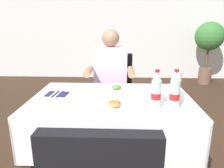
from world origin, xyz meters
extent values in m
cube|color=silver|center=(0.00, 3.80, 1.39)|extent=(11.00, 0.12, 2.78)
cube|color=white|center=(-0.04, 0.07, 0.74)|extent=(1.24, 0.81, 0.02)
cube|color=white|center=(-0.04, -0.33, 0.57)|extent=(1.24, 0.02, 0.32)
cube|color=white|center=(-0.04, 0.47, 0.57)|extent=(1.24, 0.02, 0.32)
cube|color=white|center=(-0.65, 0.07, 0.57)|extent=(0.02, 0.81, 0.32)
cube|color=white|center=(0.57, 0.07, 0.57)|extent=(0.02, 0.81, 0.32)
cube|color=#472D1E|center=(-0.60, -0.28, 0.37)|extent=(0.07, 0.07, 0.73)
cube|color=#472D1E|center=(-0.60, 0.41, 0.37)|extent=(0.07, 0.07, 0.73)
cube|color=#472D1E|center=(0.52, 0.41, 0.37)|extent=(0.07, 0.07, 0.73)
cube|color=black|center=(-0.04, 0.77, 0.49)|extent=(0.44, 0.44, 0.08)
cube|color=black|center=(-0.04, 1.02, 0.75)|extent=(0.42, 0.06, 0.44)
cube|color=black|center=(-0.21, 0.60, 0.23)|extent=(0.04, 0.04, 0.45)
cube|color=black|center=(0.13, 0.60, 0.23)|extent=(0.04, 0.04, 0.45)
cube|color=black|center=(-0.21, 0.94, 0.23)|extent=(0.04, 0.04, 0.45)
cube|color=black|center=(0.13, 0.94, 0.23)|extent=(0.04, 0.04, 0.45)
cylinder|color=#282D42|center=(-0.16, 0.57, 0.23)|extent=(0.10, 0.10, 0.45)
cylinder|color=#282D42|center=(0.00, 0.57, 0.23)|extent=(0.10, 0.10, 0.45)
cube|color=#282D42|center=(-0.08, 0.73, 0.51)|extent=(0.34, 0.36, 0.12)
cube|color=silver|center=(-0.08, 0.81, 0.82)|extent=(0.36, 0.20, 0.50)
sphere|color=#997051|center=(-0.08, 0.81, 1.17)|extent=(0.19, 0.19, 0.19)
cylinder|color=#997051|center=(-0.30, 0.58, 0.85)|extent=(0.07, 0.26, 0.07)
cylinder|color=#997051|center=(0.13, 0.58, 0.85)|extent=(0.07, 0.26, 0.07)
cube|color=white|center=(0.00, -0.15, 0.76)|extent=(0.24, 0.24, 0.01)
ellipsoid|color=#99602D|center=(-0.01, -0.11, 0.78)|extent=(0.09, 0.09, 0.03)
ellipsoid|color=#B77A38|center=(-0.01, -0.16, 0.78)|extent=(0.10, 0.09, 0.03)
cube|color=white|center=(0.00, 0.22, 0.76)|extent=(0.24, 0.24, 0.01)
ellipsoid|color=#B77A38|center=(0.01, 0.27, 0.78)|extent=(0.06, 0.05, 0.03)
ellipsoid|color=#4C8E38|center=(-0.01, 0.25, 0.79)|extent=(0.11, 0.11, 0.04)
cylinder|color=white|center=(0.43, 0.00, 0.76)|extent=(0.07, 0.07, 0.01)
cylinder|color=white|center=(0.43, 0.00, 0.77)|extent=(0.02, 0.02, 0.03)
cylinder|color=white|center=(0.43, 0.00, 0.89)|extent=(0.07, 0.07, 0.19)
cylinder|color=black|center=(0.43, 0.00, 0.86)|extent=(0.06, 0.06, 0.14)
cylinder|color=silver|center=(0.39, -0.16, 0.85)|extent=(0.07, 0.07, 0.20)
cylinder|color=red|center=(0.39, -0.16, 0.84)|extent=(0.07, 0.07, 0.04)
cone|color=silver|center=(0.39, -0.16, 0.98)|extent=(0.06, 0.06, 0.06)
cylinder|color=red|center=(0.39, -0.16, 1.02)|extent=(0.03, 0.03, 0.02)
cylinder|color=silver|center=(0.27, -0.14, 0.85)|extent=(0.06, 0.06, 0.20)
cylinder|color=red|center=(0.27, -0.14, 0.84)|extent=(0.07, 0.07, 0.04)
cone|color=silver|center=(0.27, -0.14, 0.98)|extent=(0.06, 0.06, 0.05)
cylinder|color=red|center=(0.27, -0.14, 1.01)|extent=(0.03, 0.03, 0.02)
cube|color=#231E4C|center=(-0.49, 0.12, 0.76)|extent=(0.18, 0.14, 0.01)
cube|color=silver|center=(-0.51, 0.12, 0.76)|extent=(0.03, 0.19, 0.01)
cube|color=silver|center=(-0.47, 0.12, 0.76)|extent=(0.03, 0.19, 0.01)
cylinder|color=brown|center=(1.95, 3.25, 0.18)|extent=(0.28, 0.28, 0.35)
cylinder|color=brown|center=(1.95, 3.25, 0.59)|extent=(0.05, 0.05, 0.46)
sphere|color=#387533|center=(1.95, 3.25, 1.06)|extent=(0.62, 0.62, 0.62)
camera|label=1|loc=(0.03, -1.48, 1.30)|focal=33.62mm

